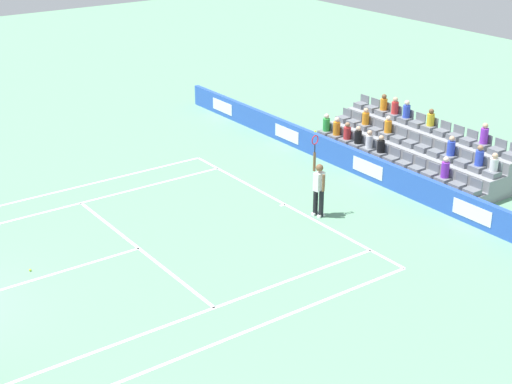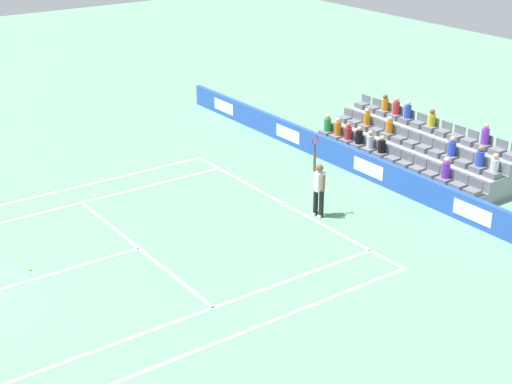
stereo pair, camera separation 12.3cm
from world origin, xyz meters
TOP-DOWN VIEW (x-y plane):
  - line_baseline at (0.00, -11.89)m, footprint 10.97×0.10m
  - line_service at (0.00, -6.40)m, footprint 8.23×0.10m
  - line_centre_service at (0.00, -3.20)m, footprint 0.10×6.40m
  - line_singles_sideline_left at (4.12, -5.95)m, footprint 0.10×11.89m
  - line_singles_sideline_right at (-4.12, -5.95)m, footprint 0.10×11.89m
  - line_doubles_sideline_left at (5.49, -5.95)m, footprint 0.10×11.89m
  - line_doubles_sideline_right at (-5.49, -5.95)m, footprint 0.10×11.89m
  - line_centre_mark at (0.00, -11.79)m, footprint 0.10×0.20m
  - sponsor_barrier at (0.00, -15.74)m, footprint 23.57×0.22m
  - tennis_player at (-1.32, -12.21)m, footprint 0.53×0.39m
  - stadium_stand at (0.02, -18.04)m, footprint 8.06×2.85m
  - loose_tennis_ball at (0.54, -3.28)m, footprint 0.07×0.07m

SIDE VIEW (x-z plane):
  - line_baseline at x=0.00m, z-range 0.00..0.01m
  - line_service at x=0.00m, z-range 0.00..0.01m
  - line_centre_service at x=0.00m, z-range 0.00..0.01m
  - line_singles_sideline_left at x=4.12m, z-range 0.00..0.01m
  - line_singles_sideline_right at x=-4.12m, z-range 0.00..0.01m
  - line_doubles_sideline_left at x=5.49m, z-range 0.00..0.01m
  - line_doubles_sideline_right at x=-5.49m, z-range 0.00..0.01m
  - line_centre_mark at x=0.00m, z-range 0.00..0.01m
  - loose_tennis_ball at x=0.54m, z-range 0.00..0.07m
  - sponsor_barrier at x=0.00m, z-range 0.00..0.91m
  - stadium_stand at x=0.02m, z-range -0.55..1.66m
  - tennis_player at x=-1.32m, z-range -0.43..2.42m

